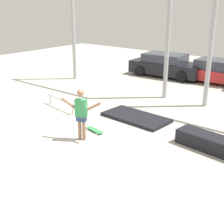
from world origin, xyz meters
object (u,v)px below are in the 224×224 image
object	(u,v)px
skateboard	(95,130)
grind_rail	(61,101)
parked_car_red	(218,72)
skateboarder	(81,112)
grind_box	(213,144)
manual_pad	(136,117)
parked_car_black	(166,65)

from	to	relation	value
skateboard	grind_rail	world-z (taller)	grind_rail
parked_car_red	skateboarder	bearing A→B (deg)	-94.58
grind_box	skateboarder	bearing A→B (deg)	-152.52
grind_box	manual_pad	world-z (taller)	grind_box
grind_box	grind_rail	distance (m)	6.63
manual_pad	parked_car_red	xyz separation A→B (m)	(0.34, 7.59, 0.57)
manual_pad	grind_rail	xyz separation A→B (m)	(-3.20, -1.01, 0.27)
skateboard	parked_car_black	world-z (taller)	parked_car_black
manual_pad	parked_car_black	xyz separation A→B (m)	(-2.77, 7.24, 0.60)
skateboarder	grind_rail	size ratio (longest dim) A/B	0.82
grind_rail	parked_car_red	xyz separation A→B (m)	(3.54, 8.60, 0.29)
manual_pad	skateboarder	bearing A→B (deg)	-96.53
grind_rail	parked_car_black	distance (m)	8.27
skateboarder	grind_rail	world-z (taller)	skateboarder
grind_rail	parked_car_red	size ratio (longest dim) A/B	0.54
manual_pad	grind_rail	size ratio (longest dim) A/B	1.23
skateboarder	parked_car_red	distance (m)	10.33
parked_car_black	grind_rail	bearing A→B (deg)	-96.17
skateboarder	parked_car_red	world-z (taller)	skateboarder
skateboarder	parked_car_red	bearing A→B (deg)	69.65
manual_pad	parked_car_black	size ratio (longest dim) A/B	0.58
manual_pad	parked_car_black	world-z (taller)	parked_car_black
grind_box	parked_car_black	distance (m)	10.15
skateboarder	manual_pad	size ratio (longest dim) A/B	0.67
grind_rail	manual_pad	bearing A→B (deg)	17.53
skateboarder	grind_box	size ratio (longest dim) A/B	0.75
grind_box	parked_car_red	distance (m)	8.92
parked_car_red	manual_pad	bearing A→B (deg)	-93.53
grind_box	manual_pad	bearing A→B (deg)	167.24
skateboarder	skateboard	world-z (taller)	skateboarder
skateboarder	skateboard	bearing A→B (deg)	81.39
skateboarder	parked_car_black	distance (m)	10.27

